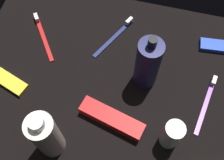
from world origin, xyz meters
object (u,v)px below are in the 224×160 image
at_px(snack_bar_blue, 217,46).
at_px(toothbrush_red, 43,34).
at_px(bodywash_bottle, 46,136).
at_px(toothpaste_box_red, 112,119).
at_px(deodorant_stick, 172,135).
at_px(toothbrush_purple, 207,101).
at_px(toothbrush_navy, 116,35).
at_px(snack_bar_yellow, 10,82).
at_px(lotion_bottle, 148,64).

bearing_deg(snack_bar_blue, toothbrush_red, -176.17).
bearing_deg(bodywash_bottle, toothpaste_box_red, 37.34).
bearing_deg(deodorant_stick, toothbrush_purple, 56.95).
relative_size(deodorant_stick, snack_bar_blue, 0.97).
height_order(toothbrush_red, toothbrush_purple, same).
xyz_separation_m(toothbrush_navy, snack_bar_yellow, (-0.25, -0.23, 0.00)).
bearing_deg(toothbrush_red, toothbrush_navy, 13.39).
relative_size(toothbrush_red, toothpaste_box_red, 0.87).
xyz_separation_m(lotion_bottle, toothbrush_red, (-0.33, 0.07, -0.08)).
bearing_deg(snack_bar_blue, snack_bar_yellow, -160.16).
height_order(lotion_bottle, bodywash_bottle, lotion_bottle).
height_order(bodywash_bottle, snack_bar_blue, bodywash_bottle).
distance_m(lotion_bottle, toothbrush_red, 0.35).
distance_m(toothbrush_purple, toothpaste_box_red, 0.27).
distance_m(toothbrush_red, toothpaste_box_red, 0.35).
bearing_deg(snack_bar_blue, toothbrush_navy, -179.15).
bearing_deg(toothbrush_purple, toothpaste_box_red, -154.06).
distance_m(bodywash_bottle, toothpaste_box_red, 0.18).
height_order(bodywash_bottle, toothbrush_purple, bodywash_bottle).
bearing_deg(lotion_bottle, snack_bar_yellow, -163.72).
bearing_deg(toothbrush_navy, deodorant_stick, -53.58).
bearing_deg(lotion_bottle, toothbrush_red, 168.00).
relative_size(toothbrush_purple, toothpaste_box_red, 1.02).
distance_m(bodywash_bottle, snack_bar_blue, 0.56).
xyz_separation_m(bodywash_bottle, snack_bar_yellow, (-0.18, 0.14, -0.08)).
bearing_deg(deodorant_stick, snack_bar_blue, 72.72).
xyz_separation_m(snack_bar_yellow, snack_bar_blue, (0.56, 0.26, 0.00)).
relative_size(deodorant_stick, toothpaste_box_red, 0.57).
bearing_deg(lotion_bottle, bodywash_bottle, -127.95).
relative_size(toothbrush_navy, snack_bar_blue, 1.59).
distance_m(toothbrush_purple, snack_bar_blue, 0.19).
xyz_separation_m(lotion_bottle, toothbrush_navy, (-0.11, 0.12, -0.08)).
bearing_deg(toothpaste_box_red, toothbrush_red, 155.64).
relative_size(bodywash_bottle, toothbrush_navy, 1.16).
relative_size(toothpaste_box_red, snack_bar_yellow, 1.69).
distance_m(bodywash_bottle, deodorant_stick, 0.30).
bearing_deg(lotion_bottle, toothbrush_navy, 132.60).
distance_m(toothpaste_box_red, snack_bar_blue, 0.39).
height_order(toothbrush_navy, snack_bar_blue, toothbrush_navy).
distance_m(lotion_bottle, toothbrush_navy, 0.19).
xyz_separation_m(bodywash_bottle, toothbrush_red, (-0.14, 0.31, -0.08)).
distance_m(lotion_bottle, snack_bar_yellow, 0.39).
bearing_deg(bodywash_bottle, snack_bar_yellow, 142.11).
distance_m(toothbrush_navy, toothpaste_box_red, 0.27).
xyz_separation_m(toothbrush_red, toothbrush_purple, (0.51, -0.10, 0.00)).
relative_size(bodywash_bottle, toothpaste_box_red, 1.09).
relative_size(lotion_bottle, bodywash_bottle, 1.04).
bearing_deg(toothbrush_red, toothbrush_purple, -10.83).
relative_size(bodywash_bottle, deodorant_stick, 1.89).
height_order(lotion_bottle, toothbrush_navy, lotion_bottle).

